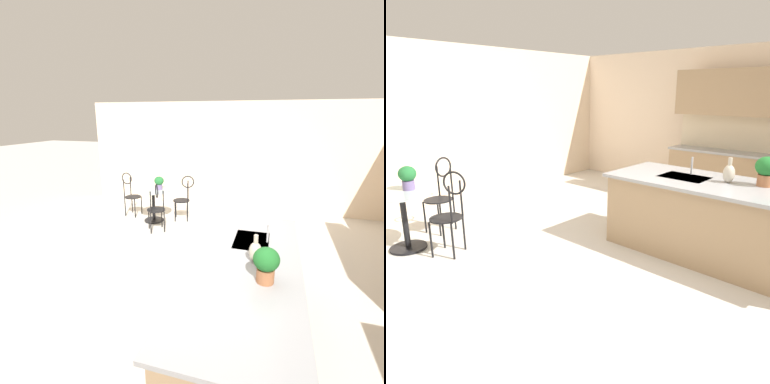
% 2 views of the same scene
% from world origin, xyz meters
% --- Properties ---
extents(ground_plane, '(40.00, 40.00, 0.00)m').
position_xyz_m(ground_plane, '(0.00, 0.00, 0.00)').
color(ground_plane, beige).
extents(wall_left_window, '(0.12, 7.80, 2.70)m').
position_xyz_m(wall_left_window, '(-4.26, 0.00, 1.35)').
color(wall_left_window, beige).
rests_on(wall_left_window, ground).
extents(kitchen_island, '(2.80, 1.06, 0.92)m').
position_xyz_m(kitchen_island, '(0.30, 0.85, 0.46)').
color(kitchen_island, tan).
rests_on(kitchen_island, ground).
extents(back_counter_run, '(2.44, 0.64, 1.52)m').
position_xyz_m(back_counter_run, '(-0.40, 3.21, 0.49)').
color(back_counter_run, tan).
rests_on(back_counter_run, ground).
extents(upper_cabinet_run, '(2.40, 0.36, 0.76)m').
position_xyz_m(upper_cabinet_run, '(-0.40, 3.18, 1.90)').
color(upper_cabinet_run, tan).
rests_on(upper_cabinet_run, back_counter_run).
extents(bistro_table, '(0.80, 0.80, 0.74)m').
position_xyz_m(bistro_table, '(-2.72, -1.55, 0.45)').
color(bistro_table, black).
rests_on(bistro_table, ground).
extents(chair_by_island, '(0.53, 0.53, 1.04)m').
position_xyz_m(chair_by_island, '(-2.17, -1.23, 0.57)').
color(chair_by_island, black).
rests_on(chair_by_island, ground).
extents(chair_toward_desk, '(0.47, 0.52, 1.04)m').
position_xyz_m(chair_toward_desk, '(-3.01, -0.91, 0.57)').
color(chair_toward_desk, black).
rests_on(chair_toward_desk, ground).
extents(sink_faucet, '(0.02, 0.02, 0.22)m').
position_xyz_m(sink_faucet, '(-0.25, 1.03, 1.03)').
color(sink_faucet, '#B2B5BA').
rests_on(sink_faucet, kitchen_island).
extents(potted_plant_on_table, '(0.21, 0.21, 0.30)m').
position_xyz_m(potted_plant_on_table, '(-2.79, -1.42, 0.91)').
color(potted_plant_on_table, '#7A669E').
rests_on(potted_plant_on_table, bistro_table).
extents(potted_plant_counter_near, '(0.23, 0.23, 0.33)m').
position_xyz_m(potted_plant_counter_near, '(0.60, 1.04, 1.11)').
color(potted_plant_counter_near, '#9E603D').
rests_on(potted_plant_counter_near, kitchen_island).
extents(vase_on_counter, '(0.13, 0.13, 0.29)m').
position_xyz_m(vase_on_counter, '(0.25, 0.93, 1.03)').
color(vase_on_counter, '#BCB29E').
rests_on(vase_on_counter, kitchen_island).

